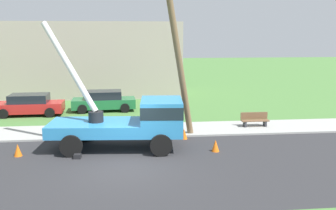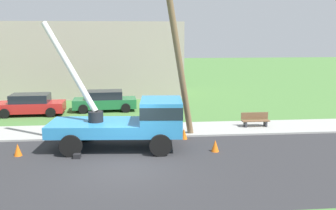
{
  "view_description": "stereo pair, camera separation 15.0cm",
  "coord_description": "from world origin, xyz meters",
  "px_view_note": "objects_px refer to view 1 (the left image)",
  "views": [
    {
      "loc": [
        0.12,
        -14.6,
        5.33
      ],
      "look_at": [
        2.14,
        4.15,
        1.78
      ],
      "focal_mm": 40.0,
      "sensor_mm": 36.0,
      "label": 1
    },
    {
      "loc": [
        0.27,
        -14.62,
        5.33
      ],
      "look_at": [
        2.14,
        4.15,
        1.78
      ],
      "focal_mm": 40.0,
      "sensor_mm": 36.0,
      "label": 2
    }
  ],
  "objects_px": {
    "leaning_utility_pole": "(177,50)",
    "traffic_cone_curbside": "(184,134)",
    "traffic_cone_ahead": "(215,146)",
    "park_bench": "(255,120)",
    "parked_sedan_red": "(30,105)",
    "utility_truck": "(134,119)",
    "parked_sedan_green": "(104,101)",
    "traffic_cone_behind": "(18,150)"
  },
  "relations": [
    {
      "from": "leaning_utility_pole",
      "to": "traffic_cone_curbside",
      "type": "bearing_deg",
      "value": -45.95
    },
    {
      "from": "traffic_cone_ahead",
      "to": "park_bench",
      "type": "distance_m",
      "value": 5.31
    },
    {
      "from": "traffic_cone_ahead",
      "to": "parked_sedan_red",
      "type": "bearing_deg",
      "value": 139.05
    },
    {
      "from": "traffic_cone_ahead",
      "to": "traffic_cone_curbside",
      "type": "xyz_separation_m",
      "value": [
        -1.14,
        2.25,
        0.0
      ]
    },
    {
      "from": "traffic_cone_ahead",
      "to": "park_bench",
      "type": "bearing_deg",
      "value": 51.6
    },
    {
      "from": "traffic_cone_ahead",
      "to": "traffic_cone_curbside",
      "type": "height_order",
      "value": "same"
    },
    {
      "from": "traffic_cone_curbside",
      "to": "utility_truck",
      "type": "bearing_deg",
      "value": -152.92
    },
    {
      "from": "traffic_cone_curbside",
      "to": "park_bench",
      "type": "xyz_separation_m",
      "value": [
        4.43,
        1.9,
        0.18
      ]
    },
    {
      "from": "utility_truck",
      "to": "parked_sedan_green",
      "type": "height_order",
      "value": "utility_truck"
    },
    {
      "from": "traffic_cone_behind",
      "to": "park_bench",
      "type": "distance_m",
      "value": 12.81
    },
    {
      "from": "traffic_cone_curbside",
      "to": "park_bench",
      "type": "bearing_deg",
      "value": 23.23
    },
    {
      "from": "parked_sedan_green",
      "to": "utility_truck",
      "type": "bearing_deg",
      "value": -77.9
    },
    {
      "from": "utility_truck",
      "to": "parked_sedan_red",
      "type": "bearing_deg",
      "value": 129.74
    },
    {
      "from": "traffic_cone_behind",
      "to": "traffic_cone_curbside",
      "type": "distance_m",
      "value": 8.02
    },
    {
      "from": "leaning_utility_pole",
      "to": "traffic_cone_curbside",
      "type": "xyz_separation_m",
      "value": [
        0.32,
        -0.33,
        -4.28
      ]
    },
    {
      "from": "leaning_utility_pole",
      "to": "traffic_cone_ahead",
      "type": "xyz_separation_m",
      "value": [
        1.45,
        -2.58,
        -4.28
      ]
    },
    {
      "from": "utility_truck",
      "to": "traffic_cone_curbside",
      "type": "xyz_separation_m",
      "value": [
        2.58,
        1.32,
        -1.13
      ]
    },
    {
      "from": "utility_truck",
      "to": "parked_sedan_red",
      "type": "distance_m",
      "value": 10.74
    },
    {
      "from": "utility_truck",
      "to": "park_bench",
      "type": "xyz_separation_m",
      "value": [
        7.01,
        3.22,
        -0.95
      ]
    },
    {
      "from": "traffic_cone_curbside",
      "to": "traffic_cone_behind",
      "type": "bearing_deg",
      "value": -165.68
    },
    {
      "from": "traffic_cone_curbside",
      "to": "park_bench",
      "type": "height_order",
      "value": "park_bench"
    },
    {
      "from": "leaning_utility_pole",
      "to": "parked_sedan_red",
      "type": "xyz_separation_m",
      "value": [
        -9.12,
        6.59,
        -3.85
      ]
    },
    {
      "from": "traffic_cone_behind",
      "to": "parked_sedan_red",
      "type": "relative_size",
      "value": 0.13
    },
    {
      "from": "utility_truck",
      "to": "parked_sedan_green",
      "type": "distance_m",
      "value": 9.48
    },
    {
      "from": "leaning_utility_pole",
      "to": "park_bench",
      "type": "xyz_separation_m",
      "value": [
        4.75,
        1.58,
        -4.1
      ]
    },
    {
      "from": "traffic_cone_curbside",
      "to": "leaning_utility_pole",
      "type": "bearing_deg",
      "value": 134.05
    },
    {
      "from": "leaning_utility_pole",
      "to": "traffic_cone_ahead",
      "type": "distance_m",
      "value": 5.21
    },
    {
      "from": "leaning_utility_pole",
      "to": "traffic_cone_curbside",
      "type": "height_order",
      "value": "leaning_utility_pole"
    },
    {
      "from": "leaning_utility_pole",
      "to": "traffic_cone_ahead",
      "type": "relative_size",
      "value": 15.84
    },
    {
      "from": "traffic_cone_behind",
      "to": "parked_sedan_green",
      "type": "height_order",
      "value": "parked_sedan_green"
    },
    {
      "from": "utility_truck",
      "to": "traffic_cone_behind",
      "type": "xyz_separation_m",
      "value": [
        -5.19,
        -0.66,
        -1.13
      ]
    },
    {
      "from": "parked_sedan_red",
      "to": "park_bench",
      "type": "bearing_deg",
      "value": -19.9
    },
    {
      "from": "leaning_utility_pole",
      "to": "traffic_cone_behind",
      "type": "distance_m",
      "value": 8.9
    },
    {
      "from": "traffic_cone_curbside",
      "to": "parked_sedan_red",
      "type": "relative_size",
      "value": 0.13
    },
    {
      "from": "utility_truck",
      "to": "park_bench",
      "type": "height_order",
      "value": "utility_truck"
    },
    {
      "from": "utility_truck",
      "to": "park_bench",
      "type": "bearing_deg",
      "value": 24.68
    },
    {
      "from": "traffic_cone_behind",
      "to": "parked_sedan_green",
      "type": "relative_size",
      "value": 0.13
    },
    {
      "from": "traffic_cone_ahead",
      "to": "parked_sedan_red",
      "type": "xyz_separation_m",
      "value": [
        -10.57,
        9.17,
        0.43
      ]
    },
    {
      "from": "park_bench",
      "to": "parked_sedan_red",
      "type": "bearing_deg",
      "value": 160.1
    },
    {
      "from": "leaning_utility_pole",
      "to": "traffic_cone_curbside",
      "type": "distance_m",
      "value": 4.3
    },
    {
      "from": "utility_truck",
      "to": "traffic_cone_ahead",
      "type": "distance_m",
      "value": 4.0
    },
    {
      "from": "leaning_utility_pole",
      "to": "traffic_cone_ahead",
      "type": "height_order",
      "value": "leaning_utility_pole"
    }
  ]
}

